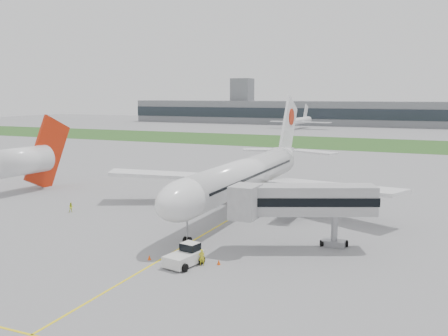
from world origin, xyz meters
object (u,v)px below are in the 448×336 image
at_px(jet_bridge, 299,201).
at_px(ground_crew_near, 202,257).
at_px(neighbor_aircraft, 26,160).
at_px(airliner, 247,174).
at_px(pushback_tug, 185,256).

relative_size(jet_bridge, ground_crew_near, 9.05).
height_order(ground_crew_near, neighbor_aircraft, neighbor_aircraft).
height_order(airliner, pushback_tug, airliner).
bearing_deg(ground_crew_near, airliner, -99.96).
relative_size(jet_bridge, neighbor_aircraft, 0.87).
bearing_deg(ground_crew_near, jet_bridge, -149.21).
height_order(pushback_tug, jet_bridge, jet_bridge).
height_order(airliner, neighbor_aircraft, airliner).
xyz_separation_m(airliner, neighbor_aircraft, (-42.67, -2.33, 0.21)).
xyz_separation_m(jet_bridge, neighbor_aircraft, (-55.31, 13.88, 0.20)).
xyz_separation_m(airliner, ground_crew_near, (4.89, -25.92, -4.78)).
distance_m(pushback_tug, jet_bridge, 14.68).
distance_m(pushback_tug, neighbor_aircraft, 52.12).
relative_size(airliner, pushback_tug, 11.62).
bearing_deg(airliner, ground_crew_near, -79.31).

